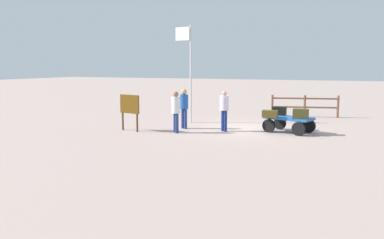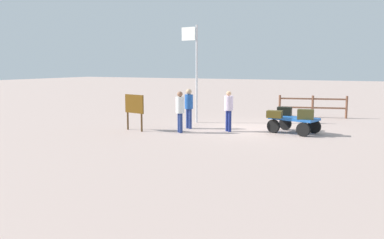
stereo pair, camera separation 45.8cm
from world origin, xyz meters
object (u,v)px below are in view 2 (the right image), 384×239
object	(u,v)px
luggage_cart	(293,122)
suitcase_navy	(306,114)
worker_supervisor	(189,105)
suitcase_dark	(284,111)
flagpole	(195,65)
worker_trailing	(229,107)
signboard	(134,107)
worker_lead	(180,109)
suitcase_olive	(275,114)

from	to	relation	value
luggage_cart	suitcase_navy	xyz separation A→B (m)	(-0.54, 0.39, 0.39)
suitcase_navy	worker_supervisor	bearing A→B (deg)	4.79
suitcase_dark	flagpole	size ratio (longest dim) A/B	0.13
flagpole	suitcase_navy	bearing A→B (deg)	165.43
worker_trailing	flagpole	distance (m)	3.56
worker_trailing	signboard	xyz separation A→B (m)	(3.69, 1.53, 0.00)
suitcase_dark	worker_supervisor	bearing A→B (deg)	18.55
luggage_cart	worker_lead	xyz separation A→B (m)	(4.24, 1.96, 0.54)
suitcase_dark	worker_trailing	distance (m)	2.44
signboard	suitcase_navy	bearing A→B (deg)	-164.04
luggage_cart	signboard	distance (m)	6.68
suitcase_dark	suitcase_navy	bearing A→B (deg)	139.28
worker_lead	suitcase_dark	bearing A→B (deg)	-146.72
suitcase_olive	worker_supervisor	world-z (taller)	worker_supervisor
worker_supervisor	signboard	distance (m)	2.38
worker_trailing	worker_lead	bearing A→B (deg)	34.11
worker_lead	suitcase_olive	bearing A→B (deg)	-157.78
worker_supervisor	flagpole	world-z (taller)	flagpole
suitcase_dark	worker_lead	distance (m)	4.49
luggage_cart	suitcase_olive	distance (m)	0.90
suitcase_olive	suitcase_dark	distance (m)	1.02
suitcase_olive	suitcase_dark	size ratio (longest dim) A/B	1.02
suitcase_navy	worker_lead	size ratio (longest dim) A/B	0.38
signboard	worker_lead	bearing A→B (deg)	-169.34
luggage_cart	suitcase_dark	world-z (taller)	suitcase_dark
suitcase_dark	flagpole	xyz separation A→B (m)	(4.51, -0.55, 1.97)
luggage_cart	flagpole	size ratio (longest dim) A/B	0.45
worker_lead	luggage_cart	bearing A→B (deg)	-155.24
worker_trailing	suitcase_navy	bearing A→B (deg)	-172.38
suitcase_dark	suitcase_olive	bearing A→B (deg)	80.13
luggage_cart	worker_trailing	xyz separation A→B (m)	(2.54, 0.81, 0.56)
worker_lead	signboard	xyz separation A→B (m)	(1.99, 0.37, 0.02)
luggage_cart	suitcase_navy	size ratio (longest dim) A/B	3.20
suitcase_olive	signboard	world-z (taller)	signboard
suitcase_navy	worker_lead	bearing A→B (deg)	18.09
worker_supervisor	worker_trailing	bearing A→B (deg)	-179.94
suitcase_navy	suitcase_dark	bearing A→B (deg)	-40.72
suitcase_dark	worker_supervisor	size ratio (longest dim) A/B	0.34
suitcase_olive	worker_supervisor	bearing A→B (deg)	4.76
worker_lead	worker_supervisor	size ratio (longest dim) A/B	0.98
worker_supervisor	flagpole	xyz separation A→B (m)	(0.60, -1.86, 1.75)
flagpole	suitcase_olive	bearing A→B (deg)	160.36
suitcase_olive	worker_trailing	size ratio (longest dim) A/B	0.36
suitcase_dark	worker_lead	xyz separation A→B (m)	(3.75, 2.46, 0.17)
suitcase_olive	worker_supervisor	distance (m)	3.75
suitcase_olive	signboard	xyz separation A→B (m)	(5.57, 1.83, 0.22)
luggage_cart	worker_lead	size ratio (longest dim) A/B	1.23
luggage_cart	suitcase_navy	distance (m)	0.78
suitcase_navy	flagpole	world-z (taller)	flagpole
worker_lead	flagpole	size ratio (longest dim) A/B	0.37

